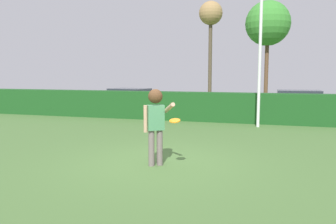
{
  "coord_description": "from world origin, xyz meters",
  "views": [
    {
      "loc": [
        2.57,
        -7.6,
        2.14
      ],
      "look_at": [
        0.03,
        0.78,
        1.15
      ],
      "focal_mm": 36.59,
      "sensor_mm": 36.0,
      "label": 1
    }
  ],
  "objects_px": {
    "frisbee": "(175,121)",
    "lamppost": "(261,32)",
    "bare_elm_tree": "(211,17)",
    "parked_car_black": "(298,101)",
    "oak_tree": "(268,24)",
    "parked_car_silver": "(130,98)",
    "person": "(156,117)"
  },
  "relations": [
    {
      "from": "frisbee",
      "to": "lamppost",
      "type": "distance_m",
      "value": 7.62
    },
    {
      "from": "lamppost",
      "to": "bare_elm_tree",
      "type": "relative_size",
      "value": 0.96
    },
    {
      "from": "parked_car_black",
      "to": "oak_tree",
      "type": "bearing_deg",
      "value": 112.21
    },
    {
      "from": "parked_car_black",
      "to": "oak_tree",
      "type": "distance_m",
      "value": 6.64
    },
    {
      "from": "parked_car_silver",
      "to": "oak_tree",
      "type": "relative_size",
      "value": 0.65
    },
    {
      "from": "person",
      "to": "lamppost",
      "type": "relative_size",
      "value": 0.26
    },
    {
      "from": "frisbee",
      "to": "lamppost",
      "type": "xyz_separation_m",
      "value": [
        1.51,
        6.99,
        2.64
      ]
    },
    {
      "from": "parked_car_black",
      "to": "oak_tree",
      "type": "height_order",
      "value": "oak_tree"
    },
    {
      "from": "person",
      "to": "frisbee",
      "type": "height_order",
      "value": "person"
    },
    {
      "from": "person",
      "to": "frisbee",
      "type": "xyz_separation_m",
      "value": [
        0.55,
        -0.32,
        -0.01
      ]
    },
    {
      "from": "frisbee",
      "to": "lamppost",
      "type": "height_order",
      "value": "lamppost"
    },
    {
      "from": "oak_tree",
      "to": "bare_elm_tree",
      "type": "height_order",
      "value": "bare_elm_tree"
    },
    {
      "from": "frisbee",
      "to": "oak_tree",
      "type": "distance_m",
      "value": 17.4
    },
    {
      "from": "frisbee",
      "to": "parked_car_silver",
      "type": "distance_m",
      "value": 13.37
    },
    {
      "from": "parked_car_black",
      "to": "bare_elm_tree",
      "type": "xyz_separation_m",
      "value": [
        -5.61,
        4.63,
        5.35
      ]
    },
    {
      "from": "lamppost",
      "to": "parked_car_black",
      "type": "relative_size",
      "value": 1.63
    },
    {
      "from": "person",
      "to": "lamppost",
      "type": "bearing_deg",
      "value": 72.88
    },
    {
      "from": "parked_car_silver",
      "to": "parked_car_black",
      "type": "distance_m",
      "value": 9.56
    },
    {
      "from": "oak_tree",
      "to": "parked_car_silver",
      "type": "bearing_deg",
      "value": -147.63
    },
    {
      "from": "parked_car_silver",
      "to": "oak_tree",
      "type": "distance_m",
      "value": 10.33
    },
    {
      "from": "parked_car_silver",
      "to": "person",
      "type": "bearing_deg",
      "value": -64.14
    },
    {
      "from": "lamppost",
      "to": "parked_car_black",
      "type": "height_order",
      "value": "lamppost"
    },
    {
      "from": "frisbee",
      "to": "oak_tree",
      "type": "xyz_separation_m",
      "value": [
        1.62,
        16.79,
        4.26
      ]
    },
    {
      "from": "lamppost",
      "to": "parked_car_black",
      "type": "bearing_deg",
      "value": 70.91
    },
    {
      "from": "oak_tree",
      "to": "bare_elm_tree",
      "type": "bearing_deg",
      "value": 175.76
    },
    {
      "from": "frisbee",
      "to": "lamppost",
      "type": "bearing_deg",
      "value": 77.83
    },
    {
      "from": "person",
      "to": "parked_car_silver",
      "type": "height_order",
      "value": "person"
    },
    {
      "from": "parked_car_silver",
      "to": "parked_car_black",
      "type": "height_order",
      "value": "same"
    },
    {
      "from": "parked_car_black",
      "to": "bare_elm_tree",
      "type": "height_order",
      "value": "bare_elm_tree"
    },
    {
      "from": "frisbee",
      "to": "parked_car_silver",
      "type": "height_order",
      "value": "parked_car_silver"
    },
    {
      "from": "lamppost",
      "to": "parked_car_silver",
      "type": "distance_m",
      "value": 9.58
    },
    {
      "from": "person",
      "to": "oak_tree",
      "type": "relative_size",
      "value": 0.26
    }
  ]
}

